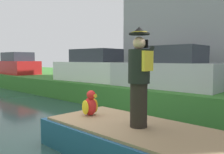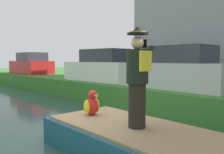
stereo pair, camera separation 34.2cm
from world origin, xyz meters
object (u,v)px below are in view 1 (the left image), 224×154
(person_pirate, at_px, (139,77))
(parrot_plush, at_px, (90,105))
(parked_car_white, at_px, (94,68))
(parked_car_red, at_px, (17,65))
(boat, at_px, (141,143))
(parked_car_silver, at_px, (167,70))

(person_pirate, xyz_separation_m, parrot_plush, (-0.01, 1.34, -0.68))
(person_pirate, xyz_separation_m, parked_car_white, (4.19, 5.72, -0.07))
(parked_car_white, bearing_deg, person_pirate, -126.24)
(person_pirate, xyz_separation_m, parked_car_red, (4.19, 13.67, -0.07))
(parked_car_white, xyz_separation_m, parked_car_red, (0.00, 7.96, 0.00))
(boat, relative_size, parked_car_white, 1.04)
(person_pirate, bearing_deg, boat, -41.57)
(person_pirate, height_order, parrot_plush, person_pirate)
(parked_car_red, bearing_deg, parked_car_silver, -90.00)
(parked_car_silver, height_order, parked_car_red, same)
(boat, height_order, parked_car_red, parked_car_red)
(parked_car_white, height_order, parked_car_red, same)
(parked_car_silver, bearing_deg, boat, -156.13)
(parked_car_silver, bearing_deg, parrot_plush, -173.71)
(boat, height_order, parked_car_silver, parked_car_silver)
(parrot_plush, height_order, parked_car_red, parked_car_red)
(person_pirate, bearing_deg, parked_car_white, 67.13)
(boat, xyz_separation_m, parrot_plush, (-0.03, 1.38, 0.55))
(boat, bearing_deg, parked_car_red, 73.11)
(person_pirate, bearing_deg, parrot_plush, 103.60)
(boat, height_order, person_pirate, person_pirate)
(parked_car_silver, xyz_separation_m, parked_car_white, (0.00, 3.91, 0.00))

